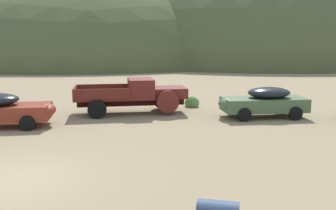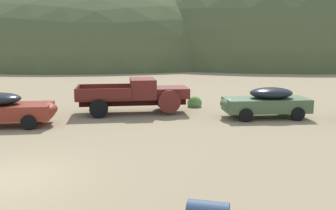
{
  "view_description": "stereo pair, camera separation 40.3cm",
  "coord_description": "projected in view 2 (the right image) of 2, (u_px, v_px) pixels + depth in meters",
  "views": [
    {
      "loc": [
        5.92,
        -9.17,
        3.93
      ],
      "look_at": [
        3.35,
        6.47,
        1.17
      ],
      "focal_mm": 39.69,
      "sensor_mm": 36.0,
      "label": 1
    },
    {
      "loc": [
        6.32,
        -9.1,
        3.93
      ],
      "look_at": [
        3.35,
        6.47,
        1.17
      ],
      "focal_mm": 39.69,
      "sensor_mm": 36.0,
      "label": 2
    }
  ],
  "objects": [
    {
      "name": "ground_plane",
      "position": [
        11.0,
        179.0,
        10.65
      ],
      "size": [
        300.0,
        300.0,
        0.0
      ],
      "primitive_type": "plane",
      "color": "#998460"
    },
    {
      "name": "hill_far_left",
      "position": [
        109.0,
        59.0,
        81.1
      ],
      "size": [
        74.47,
        77.38,
        33.85
      ],
      "primitive_type": "ellipsoid",
      "color": "#4C5633",
      "rests_on": "ground"
    },
    {
      "name": "hill_distant",
      "position": [
        253.0,
        59.0,
        80.15
      ],
      "size": [
        71.57,
        74.28,
        39.69
      ],
      "primitive_type": "ellipsoid",
      "color": "#4C5633",
      "rests_on": "ground"
    },
    {
      "name": "car_rust_red",
      "position": [
        5.0,
        109.0,
        17.15
      ],
      "size": [
        5.01,
        3.12,
        1.57
      ],
      "rotation": [
        0.0,
        0.0,
        0.31
      ],
      "color": "maroon",
      "rests_on": "ground"
    },
    {
      "name": "truck_oxblood",
      "position": [
        141.0,
        95.0,
        20.31
      ],
      "size": [
        6.34,
        3.98,
        1.89
      ],
      "rotation": [
        0.0,
        0.0,
        0.33
      ],
      "color": "black",
      "rests_on": "ground"
    },
    {
      "name": "car_weathered_green",
      "position": [
        264.0,
        102.0,
        19.0
      ],
      "size": [
        4.77,
        2.91,
        1.57
      ],
      "rotation": [
        0.0,
        0.0,
        3.43
      ],
      "color": "#47603D",
      "rests_on": "ground"
    },
    {
      "name": "bush_back_edge",
      "position": [
        194.0,
        103.0,
        22.27
      ],
      "size": [
        0.88,
        0.79,
        0.82
      ],
      "color": "#5B8E42",
      "rests_on": "ground"
    }
  ]
}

